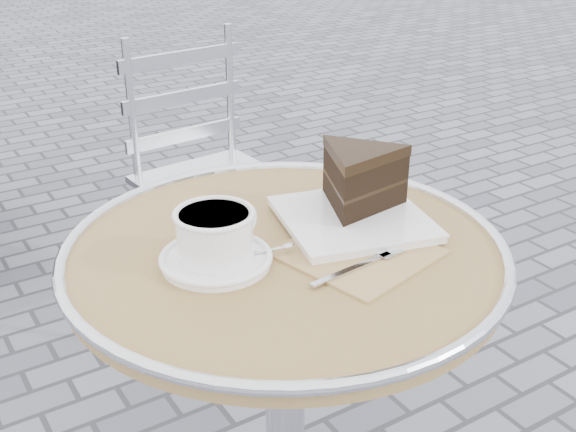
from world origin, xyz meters
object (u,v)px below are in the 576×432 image
cafe_table (285,332)px  cappuccino_set (216,240)px  cake_plate_set (358,188)px  bistro_chair (198,147)px

cafe_table → cappuccino_set: 0.23m
cappuccino_set → cafe_table: bearing=-23.7°
cake_plate_set → bistro_chair: bistro_chair is taller
cafe_table → cappuccino_set: cappuccino_set is taller
cake_plate_set → cappuccino_set: bearing=-163.4°
cafe_table → cake_plate_set: 0.28m
cafe_table → bistro_chair: (0.30, 0.98, -0.03)m
bistro_chair → cake_plate_set: bearing=-103.3°
cappuccino_set → bistro_chair: bistro_chair is taller
cappuccino_set → cake_plate_set: size_ratio=0.56×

